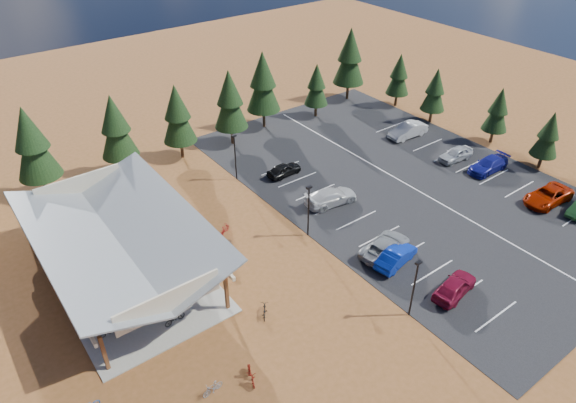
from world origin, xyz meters
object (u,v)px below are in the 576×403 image
at_px(bike_1, 118,284).
at_px(car_6, 548,196).
at_px(bike_13, 213,388).
at_px(bike_4, 175,318).
at_px(bike_16, 183,253).
at_px(car_9, 408,130).
at_px(bike_15, 225,229).
at_px(bike_6, 134,260).
at_px(bike_5, 164,257).
at_px(bike_12, 264,311).
at_px(lamp_post_1, 309,208).
at_px(car_4, 284,170).
at_px(bike_3, 92,237).
at_px(bike_2, 91,255).
at_px(bike_7, 108,223).
at_px(bike_pavilion, 117,235).
at_px(car_8, 456,154).
at_px(car_0, 455,286).
at_px(trash_bin_1, 228,246).
at_px(car_7, 488,165).
at_px(bike_11, 251,374).
at_px(car_2, 385,246).
at_px(car_3, 331,197).
at_px(car_1, 396,256).
at_px(bike_0, 109,331).
at_px(lamp_post_0, 414,285).
at_px(lamp_post_2, 235,154).

relative_size(bike_1, car_6, 0.31).
bearing_deg(bike_13, bike_4, 167.69).
relative_size(bike_16, car_9, 0.36).
xyz_separation_m(bike_1, bike_15, (10.37, 1.19, -0.14)).
bearing_deg(bike_6, car_9, -73.51).
xyz_separation_m(bike_5, bike_12, (3.35, -9.74, -0.20)).
xyz_separation_m(lamp_post_1, car_4, (4.44, 9.61, -2.27)).
height_order(bike_3, car_4, car_4).
xyz_separation_m(bike_4, bike_6, (0.17, 7.81, 0.05)).
relative_size(bike_2, bike_7, 0.88).
distance_m(bike_pavilion, bike_13, 14.52).
distance_m(car_6, car_8, 10.79).
xyz_separation_m(bike_16, car_0, (14.72, -16.51, 0.33)).
xyz_separation_m(trash_bin_1, car_7, (29.24, -5.26, 0.33)).
height_order(bike_7, car_9, car_9).
xyz_separation_m(bike_1, bike_3, (0.46, 7.10, -0.05)).
bearing_deg(bike_11, car_2, 32.53).
bearing_deg(bike_13, car_3, 114.22).
height_order(trash_bin_1, bike_3, bike_3).
bearing_deg(car_3, car_2, 178.66).
bearing_deg(car_1, bike_11, 87.11).
xyz_separation_m(lamp_post_1, bike_0, (-18.49, -0.79, -2.46)).
bearing_deg(bike_7, car_7, -99.21).
bearing_deg(car_1, trash_bin_1, 34.50).
bearing_deg(car_9, car_3, -68.91).
xyz_separation_m(bike_7, car_7, (36.44, -14.30, 0.12)).
height_order(lamp_post_1, car_7, lamp_post_1).
bearing_deg(car_0, lamp_post_0, 72.71).
distance_m(lamp_post_1, trash_bin_1, 7.63).
height_order(bike_5, car_9, car_9).
bearing_deg(car_0, car_2, -3.29).
bearing_deg(car_1, car_6, -109.20).
relative_size(trash_bin_1, bike_16, 0.49).
height_order(trash_bin_1, bike_12, trash_bin_1).
distance_m(bike_6, bike_7, 6.13).
bearing_deg(bike_12, lamp_post_2, -80.47).
bearing_deg(bike_pavilion, bike_3, 97.75).
relative_size(bike_3, car_1, 0.34).
relative_size(bike_11, bike_16, 1.00).
bearing_deg(bike_11, bike_1, 124.83).
bearing_deg(lamp_post_0, car_4, 78.39).
relative_size(bike_pavilion, bike_5, 10.83).
height_order(trash_bin_1, bike_0, bike_0).
bearing_deg(car_3, car_7, -99.48).
xyz_separation_m(bike_16, car_4, (14.79, 5.68, 0.22)).
bearing_deg(car_7, bike_1, -98.13).
xyz_separation_m(bike_11, car_7, (34.99, 6.98, 0.23)).
bearing_deg(car_7, car_1, -75.42).
bearing_deg(bike_7, car_3, -103.18).
relative_size(trash_bin_1, bike_4, 0.54).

